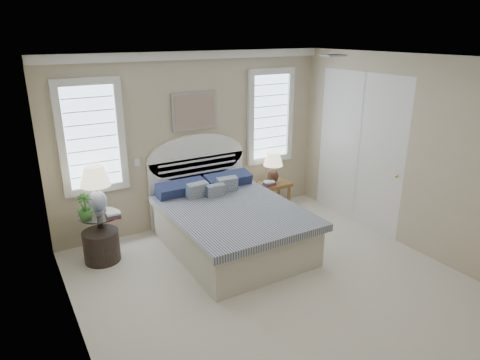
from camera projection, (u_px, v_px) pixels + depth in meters
name	position (u px, v px, depth m)	size (l,w,h in m)	color
floor	(286.00, 295.00, 5.10)	(4.50, 5.00, 0.01)	beige
ceiling	(296.00, 60.00, 4.21)	(4.50, 5.00, 0.01)	white
wall_back	(195.00, 141.00, 6.69)	(4.50, 0.02, 2.70)	#B9AC8A
wall_left	(75.00, 236.00, 3.58)	(0.02, 5.00, 2.70)	#B9AC8A
wall_right	(426.00, 159.00, 5.72)	(0.02, 5.00, 2.70)	#B9AC8A
crown_molding	(193.00, 55.00, 6.23)	(4.50, 0.08, 0.12)	white
hvac_vent	(333.00, 55.00, 5.44)	(0.30, 0.20, 0.02)	#B2B2B2
switch_plate	(137.00, 162.00, 6.29)	(0.08, 0.01, 0.12)	white
window_left	(92.00, 137.00, 5.85)	(0.90, 0.06, 1.60)	silver
window_right	(270.00, 117.00, 7.26)	(0.90, 0.06, 1.60)	silver
painting	(195.00, 111.00, 6.50)	(0.74, 0.04, 0.58)	silver
closet_door	(359.00, 150.00, 6.74)	(0.02, 1.80, 2.40)	white
bed	(227.00, 221.00, 6.16)	(1.72, 2.28, 1.47)	beige
side_table_left	(101.00, 231.00, 5.85)	(0.56, 0.56, 0.63)	black
nightstand_right	(274.00, 190.00, 7.34)	(0.50, 0.40, 0.53)	brown
floor_pot	(102.00, 246.00, 5.79)	(0.48, 0.48, 0.43)	black
lamp_left	(96.00, 184.00, 5.74)	(0.52, 0.52, 0.66)	silver
lamp_right	(273.00, 164.00, 7.17)	(0.43, 0.43, 0.53)	black
potted_plant	(85.00, 207.00, 5.55)	(0.20, 0.20, 0.36)	#2D6C2B
books_left	(113.00, 215.00, 5.65)	(0.20, 0.15, 0.08)	maroon
books_right	(269.00, 183.00, 7.14)	(0.20, 0.14, 0.08)	maroon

